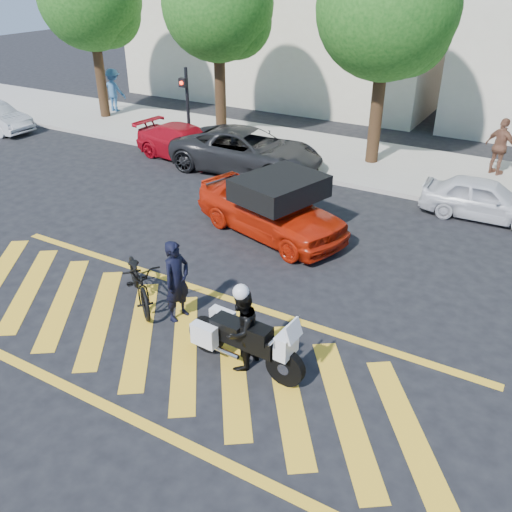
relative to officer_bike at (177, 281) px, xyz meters
The scene contains 17 objects.
ground 1.22m from the officer_bike, 74.11° to the right, with size 90.00×90.00×0.00m, color black.
sidewalk 11.23m from the officer_bike, 88.83° to the left, with size 60.00×5.00×0.15m, color #9E998E.
crosswalk 1.21m from the officer_bike, 76.68° to the right, with size 12.33×4.00×0.01m.
tree_far_left 17.43m from the officer_bike, 138.31° to the left, with size 4.40×4.40×7.41m.
tree_left 13.47m from the officer_bike, 118.62° to the left, with size 4.20×4.20×7.26m.
tree_center 12.03m from the officer_bike, 88.18° to the left, with size 4.60×4.60×7.56m.
signal_pole 10.96m from the officer_bike, 125.07° to the left, with size 0.28×0.43×3.20m.
officer_bike is the anchor object (origin of this frame).
bicycle 1.13m from the officer_bike, behind, with size 0.75×2.15×1.13m, color black.
police_motorcycle 2.08m from the officer_bike, 18.61° to the right, with size 2.45×0.80×1.08m.
officer_moto 2.04m from the officer_bike, 18.81° to the right, with size 0.78×0.61×1.60m, color black.
red_convertible 4.44m from the officer_bike, 93.29° to the left, with size 1.81×4.50×1.53m, color #B91D08.
parked_left 10.31m from the officer_bike, 125.42° to the left, with size 1.72×4.24×1.23m, color #9F0916.
parked_mid_left 9.05m from the officer_bike, 111.85° to the left, with size 2.47×5.35×1.49m, color black.
parked_mid_right 9.54m from the officer_bike, 61.69° to the left, with size 1.38×3.44×1.17m, color silver.
pedestrian_left 17.85m from the officer_bike, 136.94° to the left, with size 1.27×0.73×1.96m, color #356393.
pedestrian_right 12.80m from the officer_bike, 70.17° to the left, with size 1.12×0.46×1.90m, color brown.
Camera 1 is at (5.84, -6.49, 6.58)m, focal length 38.00 mm.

